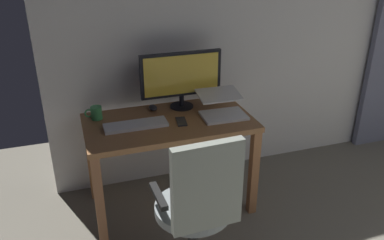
{
  "coord_description": "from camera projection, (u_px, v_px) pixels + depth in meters",
  "views": [
    {
      "loc": [
        2.53,
        -0.05,
        1.94
      ],
      "look_at": [
        1.89,
        -1.96,
        1.0
      ],
      "focal_mm": 37.12,
      "sensor_mm": 36.0,
      "label": 1
    }
  ],
  "objects": [
    {
      "name": "desk",
      "position": [
        169.0,
        134.0,
        2.9
      ],
      "size": [
        1.2,
        0.65,
        0.73
      ],
      "color": "#96633A",
      "rests_on": "ground"
    },
    {
      "name": "laptop",
      "position": [
        222.0,
        108.0,
        2.93
      ],
      "size": [
        0.33,
        0.35,
        0.15
      ],
      "rotation": [
        0.0,
        0.0,
        -0.03
      ],
      "color": "white",
      "rests_on": "desk"
    },
    {
      "name": "computer_monitor",
      "position": [
        181.0,
        76.0,
        2.98
      ],
      "size": [
        0.63,
        0.18,
        0.43
      ],
      "color": "black",
      "rests_on": "desk"
    },
    {
      "name": "mug_tea",
      "position": [
        96.0,
        113.0,
        2.86
      ],
      "size": [
        0.13,
        0.08,
        0.1
      ],
      "color": "#3D9951",
      "rests_on": "desk"
    },
    {
      "name": "computer_mouse",
      "position": [
        153.0,
        108.0,
        3.02
      ],
      "size": [
        0.06,
        0.1,
        0.04
      ],
      "primitive_type": "ellipsoid",
      "color": "#232328",
      "rests_on": "desk"
    },
    {
      "name": "cell_phone_by_monitor",
      "position": [
        181.0,
        121.0,
        2.83
      ],
      "size": [
        0.09,
        0.15,
        0.01
      ],
      "primitive_type": "cube",
      "rotation": [
        0.0,
        0.0,
        -0.15
      ],
      "color": "#232328",
      "rests_on": "desk"
    },
    {
      "name": "computer_keyboard",
      "position": [
        136.0,
        125.0,
        2.76
      ],
      "size": [
        0.44,
        0.14,
        0.02
      ],
      "primitive_type": "cube",
      "color": "silver",
      "rests_on": "desk"
    },
    {
      "name": "office_chair",
      "position": [
        197.0,
        222.0,
        2.22
      ],
      "size": [
        0.56,
        0.56,
        1.05
      ],
      "rotation": [
        0.0,
        0.0,
        3.18
      ],
      "color": "black",
      "rests_on": "ground"
    },
    {
      "name": "back_room_partition",
      "position": [
        355.0,
        9.0,
        3.54
      ],
      "size": [
        5.46,
        0.1,
        2.7
      ],
      "primitive_type": "cube",
      "color": "silver",
      "rests_on": "ground"
    }
  ]
}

